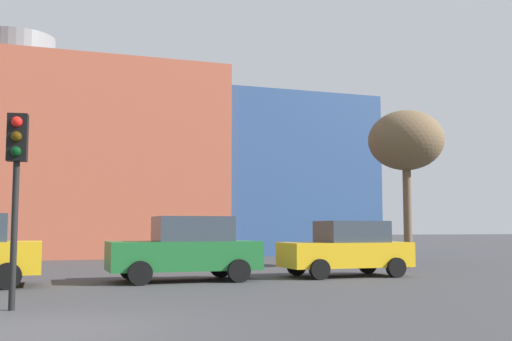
# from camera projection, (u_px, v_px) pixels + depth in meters

# --- Properties ---
(ground_plane) EXTENTS (200.00, 200.00, 0.00)m
(ground_plane) POSITION_uv_depth(u_px,v_px,m) (40.00, 330.00, 9.20)
(ground_plane) COLOR #38383A
(building_backdrop) EXTENTS (39.38, 11.41, 11.94)m
(building_backdrop) POSITION_uv_depth(u_px,v_px,m) (13.00, 166.00, 33.51)
(building_backdrop) COLOR #B2563D
(building_backdrop) RESTS_ON ground_plane
(parked_car_3) EXTENTS (4.22, 2.07, 1.83)m
(parked_car_3) POSITION_uv_depth(u_px,v_px,m) (186.00, 249.00, 17.60)
(parked_car_3) COLOR #1E662D
(parked_car_3) RESTS_ON ground_plane
(parked_car_4) EXTENTS (3.95, 1.94, 1.71)m
(parked_car_4) POSITION_uv_depth(u_px,v_px,m) (347.00, 249.00, 19.25)
(parked_car_4) COLOR gold
(parked_car_4) RESTS_ON ground_plane
(traffic_light_island) EXTENTS (0.39, 0.38, 3.65)m
(traffic_light_island) POSITION_uv_depth(u_px,v_px,m) (16.00, 165.00, 11.58)
(traffic_light_island) COLOR black
(traffic_light_island) RESTS_ON ground_plane
(bare_tree_0) EXTENTS (2.89, 2.89, 6.01)m
(bare_tree_0) POSITION_uv_depth(u_px,v_px,m) (406.00, 142.00, 23.87)
(bare_tree_0) COLOR brown
(bare_tree_0) RESTS_ON ground_plane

